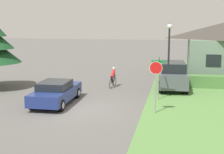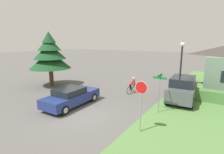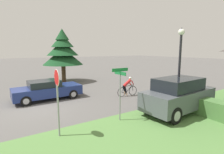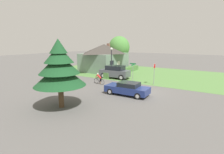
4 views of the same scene
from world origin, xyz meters
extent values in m
plane|color=#5B5956|center=(0.00, 0.00, 0.00)|extent=(140.00, 140.00, 0.00)
cube|color=navy|center=(-1.53, 0.91, 0.58)|extent=(1.93, 4.52, 0.65)
cube|color=black|center=(-1.53, 0.70, 1.13)|extent=(1.65, 2.04, 0.43)
cylinder|color=black|center=(-2.37, 2.41, 0.31)|extent=(0.30, 0.63, 0.63)
cylinder|color=#ADADB2|center=(-2.37, 2.41, 0.31)|extent=(0.31, 0.37, 0.36)
cylinder|color=black|center=(-0.78, 2.45, 0.31)|extent=(0.30, 0.63, 0.63)
cylinder|color=#ADADB2|center=(-0.78, 2.45, 0.31)|extent=(0.31, 0.37, 0.36)
cylinder|color=black|center=(-2.29, -0.63, 0.31)|extent=(0.30, 0.63, 0.63)
cylinder|color=#ADADB2|center=(-2.29, -0.63, 0.31)|extent=(0.31, 0.37, 0.36)
cylinder|color=black|center=(-0.70, -0.59, 0.31)|extent=(0.30, 0.63, 0.63)
cylinder|color=#ADADB2|center=(-0.70, -0.59, 0.31)|extent=(0.31, 0.37, 0.36)
torus|color=black|center=(0.74, 5.65, 0.34)|extent=(0.10, 0.71, 0.71)
torus|color=black|center=(0.82, 6.64, 0.34)|extent=(0.10, 0.71, 0.71)
cylinder|color=black|center=(0.76, 5.89, 0.47)|extent=(0.05, 0.18, 0.52)
cylinder|color=black|center=(0.79, 6.26, 0.51)|extent=(0.08, 0.62, 0.60)
cylinder|color=black|center=(0.79, 6.19, 0.76)|extent=(0.09, 0.74, 0.10)
cylinder|color=black|center=(0.75, 5.80, 0.28)|extent=(0.06, 0.33, 0.15)
cylinder|color=black|center=(0.75, 5.74, 0.53)|extent=(0.05, 0.21, 0.40)
cylinder|color=black|center=(0.82, 6.60, 0.57)|extent=(0.04, 0.12, 0.47)
cylinder|color=black|center=(0.81, 6.56, 0.80)|extent=(0.44, 0.06, 0.02)
ellipsoid|color=black|center=(0.76, 5.82, 0.75)|extent=(0.10, 0.21, 0.05)
cylinder|color=black|center=(0.76, 5.81, 0.59)|extent=(0.13, 0.25, 0.43)
cylinder|color=black|center=(0.76, 5.97, 0.51)|extent=(0.13, 0.25, 0.58)
cylinder|color=tan|center=(0.77, 5.88, 0.25)|extent=(0.08, 0.08, 0.30)
cylinder|color=tan|center=(0.82, 6.04, 0.15)|extent=(0.17, 0.08, 0.21)
cylinder|color=red|center=(0.78, 6.10, 0.98)|extent=(0.27, 0.69, 0.57)
cylinder|color=red|center=(0.81, 6.33, 0.98)|extent=(0.09, 0.25, 0.35)
cylinder|color=red|center=(0.81, 6.61, 0.98)|extent=(0.09, 0.25, 0.35)
sphere|color=tan|center=(0.80, 6.37, 1.32)|extent=(0.19, 0.19, 0.19)
ellipsoid|color=white|center=(0.80, 6.37, 1.37)|extent=(0.22, 0.18, 0.12)
cube|color=#4C5156|center=(5.05, 6.37, 0.80)|extent=(2.12, 4.52, 0.97)
cube|color=black|center=(5.06, 6.29, 1.60)|extent=(1.79, 2.72, 0.65)
cylinder|color=black|center=(4.16, 7.82, 0.41)|extent=(0.35, 0.84, 0.82)
cylinder|color=#ADADB2|center=(4.16, 7.82, 0.41)|extent=(0.34, 0.49, 0.47)
cylinder|color=black|center=(5.77, 7.91, 0.41)|extent=(0.35, 0.84, 0.82)
cylinder|color=#ADADB2|center=(5.77, 7.91, 0.41)|extent=(0.34, 0.49, 0.47)
cylinder|color=black|center=(4.33, 4.82, 0.41)|extent=(0.35, 0.84, 0.82)
cylinder|color=#ADADB2|center=(4.33, 4.82, 0.41)|extent=(0.34, 0.49, 0.47)
cylinder|color=black|center=(5.95, 4.92, 0.41)|extent=(0.35, 0.84, 0.82)
cylinder|color=#ADADB2|center=(5.95, 4.92, 0.41)|extent=(0.34, 0.49, 0.47)
cylinder|color=gray|center=(4.24, 0.04, 1.06)|extent=(0.07, 0.07, 2.11)
cylinder|color=red|center=(4.24, 0.04, 2.38)|extent=(0.62, 0.03, 0.62)
cylinder|color=silver|center=(4.24, 0.04, 2.38)|extent=(0.66, 0.03, 0.66)
cylinder|color=black|center=(4.72, 6.74, 2.12)|extent=(0.13, 0.13, 4.24)
sphere|color=white|center=(4.72, 6.74, 4.39)|extent=(0.35, 0.35, 0.35)
cone|color=black|center=(4.72, 6.74, 4.57)|extent=(0.21, 0.21, 0.14)
cylinder|color=gray|center=(4.24, 3.01, 1.14)|extent=(0.06, 0.06, 2.28)
cube|color=#197238|center=(4.24, 3.01, 2.34)|extent=(0.90, 0.03, 0.16)
cube|color=#197238|center=(4.24, 3.01, 2.50)|extent=(0.03, 0.90, 0.16)
cylinder|color=#4C3823|center=(-7.53, 3.92, 0.93)|extent=(0.43, 0.43, 1.86)
cone|color=#194723|center=(-7.53, 3.92, 2.76)|extent=(4.16, 4.16, 1.79)
cone|color=#194723|center=(-7.53, 3.92, 3.63)|extent=(3.25, 3.25, 1.57)
cone|color=#194723|center=(-7.53, 3.92, 4.39)|extent=(2.33, 2.33, 1.36)
cone|color=#194723|center=(-7.53, 3.92, 5.03)|extent=(1.41, 1.41, 1.14)
camera|label=1|loc=(5.17, -15.77, 4.66)|focal=50.00mm
camera|label=2|loc=(7.52, -7.77, 4.63)|focal=28.00mm
camera|label=3|loc=(10.91, -1.72, 3.43)|focal=28.00mm
camera|label=4|loc=(-17.00, -6.97, 5.28)|focal=28.00mm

